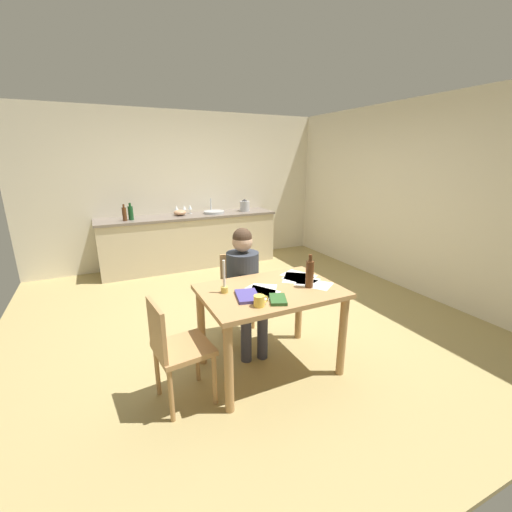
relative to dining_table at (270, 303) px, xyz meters
The scene contains 27 objects.
ground_plane 1.21m from the dining_table, 80.87° to the left, with size 5.20×5.20×0.04m, color tan.
wall_back 3.67m from the dining_table, 87.44° to the left, with size 5.20×0.12×2.60m, color silver.
wall_right 3.01m from the dining_table, 19.95° to the left, with size 0.12×5.20×2.60m, color silver.
kitchen_counter 3.25m from the dining_table, 87.16° to the left, with size 2.99×0.64×0.90m.
dining_table is the anchor object (origin of this frame).
chair_at_table 0.66m from the dining_table, 90.49° to the left, with size 0.45×0.45×0.89m.
person_seated 0.50m from the dining_table, 92.61° to the left, with size 0.37×0.62×1.19m.
chair_side_empty 0.86m from the dining_table, behind, with size 0.44×0.44×0.86m.
coffee_mug 0.39m from the dining_table, 131.81° to the right, with size 0.12×0.08×0.09m.
candlestick 0.44m from the dining_table, 165.48° to the left, with size 0.06×0.06×0.28m.
book_magazine 0.30m from the dining_table, 163.05° to the right, with size 0.17×0.26×0.02m, color #493F8E.
book_cookery 0.28m from the dining_table, 104.64° to the right, with size 0.12×0.20×0.03m, color #2F5D29.
paper_letter 0.17m from the dining_table, behind, with size 0.21×0.30×0.00m, color white.
paper_bill 0.42m from the dining_table, ahead, with size 0.21×0.30×0.00m, color white.
paper_envelope 0.15m from the dining_table, behind, with size 0.21×0.30×0.00m, color white.
paper_receipt 0.45m from the dining_table, 24.39° to the left, with size 0.21×0.30×0.00m, color white.
paper_notice 0.40m from the dining_table, 14.38° to the left, with size 0.21×0.30×0.00m, color white.
paper_flyer 0.38m from the dining_table, 22.26° to the left, with size 0.21×0.30×0.00m, color white.
wine_bottle_on_table 0.42m from the dining_table, 17.85° to the right, with size 0.07×0.07×0.29m.
sink_unit 3.31m from the dining_table, 79.47° to the left, with size 0.36×0.36×0.24m.
bottle_oil 3.29m from the dining_table, 105.44° to the left, with size 0.06×0.06×0.26m.
bottle_vinegar 3.30m from the dining_table, 103.66° to the left, with size 0.08×0.08×0.27m.
mixing_bowl 3.29m from the dining_table, 89.76° to the left, with size 0.21×0.21×0.09m, color tan.
stovetop_kettle 3.47m from the dining_table, 69.79° to the left, with size 0.18×0.18×0.22m.
wine_glass_near_sink 3.42m from the dining_table, 86.29° to the left, with size 0.07×0.07×0.15m.
wine_glass_by_kettle 3.41m from the dining_table, 88.00° to the left, with size 0.07×0.07×0.15m.
wine_glass_back_left 3.41m from the dining_table, 90.25° to the left, with size 0.07×0.07×0.15m.
Camera 1 is at (-1.40, -3.30, 1.84)m, focal length 23.25 mm.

